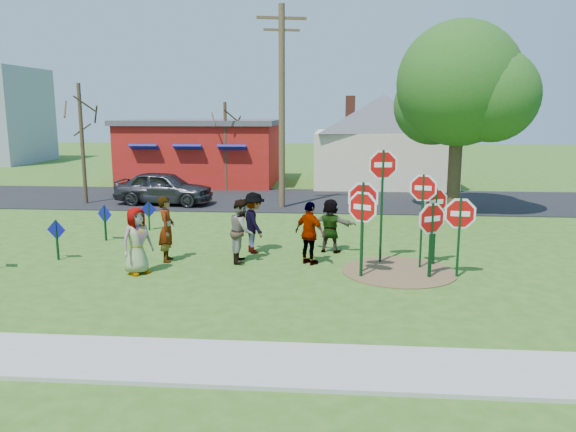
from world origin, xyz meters
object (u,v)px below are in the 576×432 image
object	(u,v)px
stop_sign_c	(423,199)
utility_pole	(282,104)
person_b	(167,229)
stop_sign_b	(383,177)
stop_sign_d	(435,208)
person_a	(137,241)
suv	(164,188)
leafy_tree	(462,91)
stop_sign_a	(362,215)

from	to	relation	value
stop_sign_c	utility_pole	xyz separation A→B (m)	(-4.91, 9.76, 2.75)
person_b	utility_pole	xyz separation A→B (m)	(2.57, 9.59, 3.78)
stop_sign_c	stop_sign_b	bearing A→B (deg)	169.75
stop_sign_d	person_a	world-z (taller)	stop_sign_d
person_a	suv	bearing A→B (deg)	51.51
stop_sign_c	leafy_tree	bearing A→B (deg)	87.65
person_a	suv	world-z (taller)	person_a
stop_sign_c	suv	size ratio (longest dim) A/B	0.62
person_b	suv	size ratio (longest dim) A/B	0.43
stop_sign_c	suv	xyz separation A→B (m)	(-10.63, 10.14, -1.19)
person_b	person_a	bearing A→B (deg)	154.14
stop_sign_b	stop_sign_c	size ratio (longest dim) A/B	1.23
stop_sign_b	person_b	xyz separation A→B (m)	(-6.38, -0.35, -1.59)
suv	leafy_tree	xyz separation A→B (m)	(13.47, -1.17, 4.46)
person_a	stop_sign_d	bearing A→B (deg)	-41.32
stop_sign_d	utility_pole	bearing A→B (deg)	93.46
stop_sign_c	utility_pole	size ratio (longest dim) A/B	0.32
stop_sign_c	stop_sign_d	world-z (taller)	stop_sign_c
person_b	utility_pole	distance (m)	10.62
stop_sign_d	person_a	size ratio (longest dim) A/B	1.29
stop_sign_d	person_a	distance (m)	8.52
stop_sign_b	stop_sign_c	bearing A→B (deg)	-30.86
stop_sign_b	stop_sign_d	bearing A→B (deg)	-10.99
stop_sign_a	stop_sign_c	size ratio (longest dim) A/B	0.88
stop_sign_c	person_a	world-z (taller)	stop_sign_c
stop_sign_a	person_a	bearing A→B (deg)	-150.00
person_a	suv	xyz separation A→B (m)	(-2.72, 11.34, -0.11)
stop_sign_c	suv	world-z (taller)	stop_sign_c
stop_sign_d	leafy_tree	world-z (taller)	leafy_tree
stop_sign_a	suv	bearing A→B (deg)	156.90
stop_sign_d	person_a	xyz separation A→B (m)	(-8.34, -1.57, -0.78)
stop_sign_d	suv	world-z (taller)	stop_sign_d
stop_sign_a	utility_pole	size ratio (longest dim) A/B	0.28
leafy_tree	utility_pole	bearing A→B (deg)	174.21
stop_sign_d	utility_pole	xyz separation A→B (m)	(-5.34, 9.38, 3.05)
stop_sign_c	utility_pole	distance (m)	11.26
person_a	stop_sign_c	bearing A→B (deg)	-43.38
person_a	person_b	xyz separation A→B (m)	(0.43, 1.37, 0.05)
stop_sign_b	suv	world-z (taller)	stop_sign_b
stop_sign_a	leafy_tree	size ratio (longest dim) A/B	0.31
suv	stop_sign_a	bearing A→B (deg)	-135.39
stop_sign_d	person_b	size ratio (longest dim) A/B	1.23
stop_sign_c	stop_sign_d	distance (m)	0.64
person_b	suv	distance (m)	10.46
stop_sign_b	person_a	bearing A→B (deg)	-171.20
utility_pole	leafy_tree	distance (m)	7.81
person_b	stop_sign_a	bearing A→B (deg)	-110.13
stop_sign_a	utility_pole	xyz separation A→B (m)	(-3.18, 10.77, 3.04)
stop_sign_c	person_b	size ratio (longest dim) A/B	1.45
stop_sign_c	person_b	world-z (taller)	stop_sign_c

